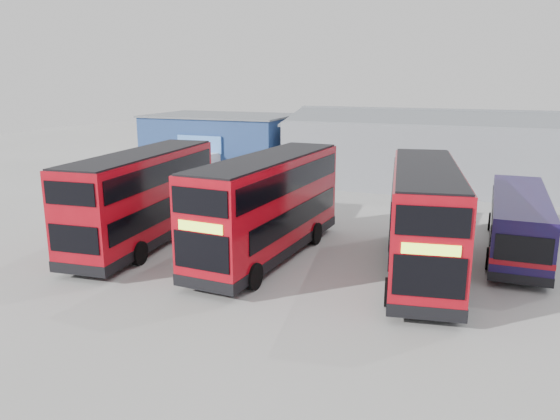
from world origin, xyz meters
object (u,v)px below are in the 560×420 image
(office_block, at_px, (222,144))
(panel_van, at_px, (191,168))
(maintenance_shed, at_px, (489,153))
(double_decker_left, at_px, (143,200))
(double_decker_centre, at_px, (268,208))
(double_decker_right, at_px, (423,221))
(single_decker_blue, at_px, (518,224))

(office_block, distance_m, panel_van, 6.12)
(maintenance_shed, bearing_deg, office_block, -174.79)
(office_block, distance_m, double_decker_left, 21.30)
(double_decker_centre, xyz_separation_m, panel_van, (-12.24, 14.08, -1.06))
(double_decker_right, relative_size, panel_van, 1.97)
(panel_van, bearing_deg, maintenance_shed, 34.44)
(double_decker_centre, bearing_deg, double_decker_left, -172.12)
(maintenance_shed, bearing_deg, double_decker_right, -96.51)
(office_block, xyz_separation_m, double_decker_centre, (12.43, -20.06, -0.18))
(double_decker_left, relative_size, panel_van, 1.96)
(single_decker_blue, xyz_separation_m, panel_van, (-23.32, 9.22, -0.11))
(double_decker_left, xyz_separation_m, double_decker_centre, (6.57, 0.41, 0.03))
(office_block, distance_m, maintenance_shed, 22.09)
(office_block, bearing_deg, double_decker_centre, -58.23)
(double_decker_right, relative_size, single_decker_blue, 1.06)
(double_decker_centre, distance_m, panel_van, 18.68)
(double_decker_centre, xyz_separation_m, double_decker_right, (7.09, 0.29, -0.04))
(panel_van, bearing_deg, double_decker_left, -54.32)
(double_decker_centre, relative_size, double_decker_right, 1.01)
(maintenance_shed, xyz_separation_m, double_decker_centre, (-9.57, -22.07, -0.21))
(double_decker_right, bearing_deg, maintenance_shed, 74.94)
(office_block, xyz_separation_m, maintenance_shed, (22.00, 2.01, 0.02))
(maintenance_shed, xyz_separation_m, panel_van, (-21.81, -7.99, -1.27))
(maintenance_shed, distance_m, double_decker_right, 21.93)
(maintenance_shed, height_order, double_decker_centre, maintenance_shed)
(maintenance_shed, bearing_deg, double_decker_centre, -113.45)
(single_decker_blue, bearing_deg, double_decker_centre, 24.08)
(maintenance_shed, xyz_separation_m, single_decker_blue, (1.51, -17.21, -1.16))
(panel_van, bearing_deg, single_decker_blue, -7.25)
(office_block, relative_size, double_decker_right, 1.07)
(double_decker_centre, height_order, panel_van, double_decker_centre)
(maintenance_shed, distance_m, single_decker_blue, 17.32)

